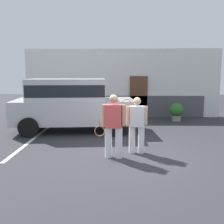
% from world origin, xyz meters
% --- Properties ---
extents(ground_plane, '(40.00, 40.00, 0.00)m').
position_xyz_m(ground_plane, '(0.00, 0.00, 0.00)').
color(ground_plane, '#2D2D33').
extents(parking_stripe_0, '(0.12, 4.40, 0.01)m').
position_xyz_m(parking_stripe_0, '(-3.12, 1.50, 0.00)').
color(parking_stripe_0, silver).
rests_on(parking_stripe_0, ground_plane).
extents(house_frontage, '(9.94, 0.40, 3.47)m').
position_xyz_m(house_frontage, '(0.01, 6.52, 1.63)').
color(house_frontage, white).
rests_on(house_frontage, ground_plane).
extents(parked_suv, '(4.75, 2.50, 2.05)m').
position_xyz_m(parked_suv, '(-2.00, 3.04, 1.15)').
color(parked_suv, '#B7B7BC').
rests_on(parked_suv, ground_plane).
extents(tennis_player_man, '(0.89, 0.32, 1.72)m').
position_xyz_m(tennis_player_man, '(-0.28, -0.14, 0.89)').
color(tennis_player_man, white).
rests_on(tennis_player_man, ground_plane).
extents(tennis_player_woman, '(0.74, 0.25, 1.61)m').
position_xyz_m(tennis_player_woman, '(0.37, 0.29, 0.84)').
color(tennis_player_woman, white).
rests_on(tennis_player_woman, ground_plane).
extents(potted_plant_by_porch, '(0.65, 0.65, 0.86)m').
position_xyz_m(potted_plant_by_porch, '(2.59, 5.33, 0.48)').
color(potted_plant_by_porch, gray).
rests_on(potted_plant_by_porch, ground_plane).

